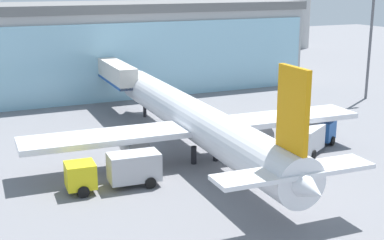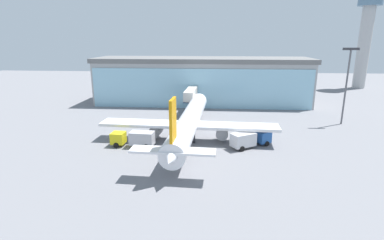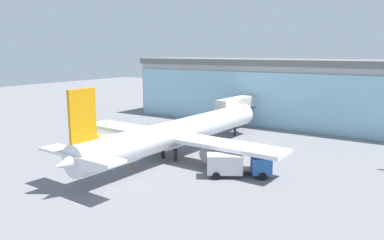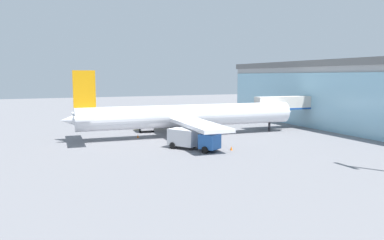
# 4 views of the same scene
# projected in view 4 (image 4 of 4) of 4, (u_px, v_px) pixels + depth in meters

# --- Properties ---
(ground) EXTENTS (240.00, 240.00, 0.00)m
(ground) POSITION_uv_depth(u_px,v_px,m) (157.00, 139.00, 58.18)
(ground) COLOR slate
(terminal_building) EXTENTS (59.64, 15.43, 12.70)m
(terminal_building) POSITION_uv_depth(u_px,v_px,m) (346.00, 94.00, 72.00)
(terminal_building) COLOR #A3A3A3
(terminal_building) RESTS_ON ground
(jet_bridge) EXTENTS (2.81, 14.00, 6.00)m
(jet_bridge) POSITION_uv_depth(u_px,v_px,m) (290.00, 104.00, 69.70)
(jet_bridge) COLOR beige
(jet_bridge) RESTS_ON ground
(airplane) EXTENTS (31.66, 39.48, 10.58)m
(airplane) POSITION_uv_depth(u_px,v_px,m) (186.00, 116.00, 60.50)
(airplane) COLOR silver
(airplane) RESTS_ON ground
(catering_truck) EXTENTS (7.44, 2.92, 2.65)m
(catering_truck) POSITION_uv_depth(u_px,v_px,m) (144.00, 122.00, 67.14)
(catering_truck) COLOR yellow
(catering_truck) RESTS_ON ground
(fuel_truck) EXTENTS (7.35, 5.76, 2.65)m
(fuel_truck) POSITION_uv_depth(u_px,v_px,m) (192.00, 139.00, 49.77)
(fuel_truck) COLOR #2659A5
(fuel_truck) RESTS_ON ground
(baggage_cart) EXTENTS (3.22, 2.70, 1.50)m
(baggage_cart) POSITION_uv_depth(u_px,v_px,m) (204.00, 145.00, 50.38)
(baggage_cart) COLOR #9E998C
(baggage_cart) RESTS_ON ground
(safety_cone_nose) EXTENTS (0.36, 0.36, 0.55)m
(safety_cone_nose) POSITION_uv_depth(u_px,v_px,m) (138.00, 136.00, 59.44)
(safety_cone_nose) COLOR orange
(safety_cone_nose) RESTS_ON ground
(safety_cone_wingtip) EXTENTS (0.36, 0.36, 0.55)m
(safety_cone_wingtip) POSITION_uv_depth(u_px,v_px,m) (231.00, 148.00, 49.44)
(safety_cone_wingtip) COLOR orange
(safety_cone_wingtip) RESTS_ON ground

